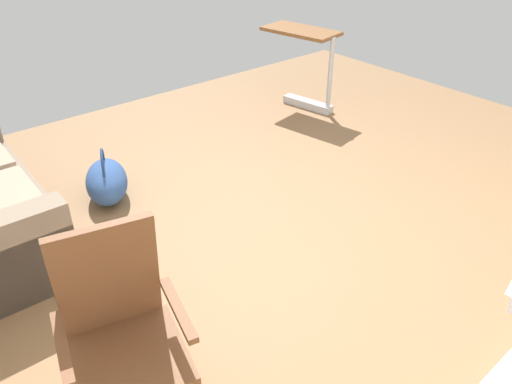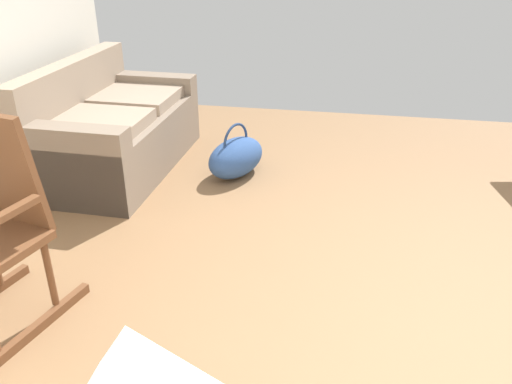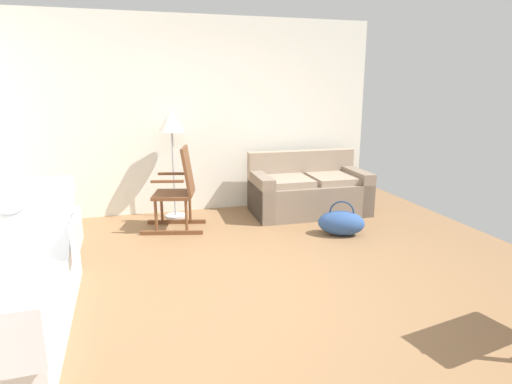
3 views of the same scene
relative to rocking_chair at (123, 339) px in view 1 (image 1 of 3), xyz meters
The scene contains 4 objects.
ground_plane 1.90m from the rocking_chair, 79.26° to the right, with size 6.54×6.54×0.00m, color olive.
rocking_chair is the anchor object (origin of this frame).
overbed_table 3.99m from the rocking_chair, 55.75° to the right, with size 0.87×0.54×0.84m.
duffel_bag 2.04m from the rocking_chair, 22.07° to the right, with size 0.64×0.52×0.43m.
Camera 1 is at (-1.86, 2.32, 2.19)m, focal length 35.40 mm.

